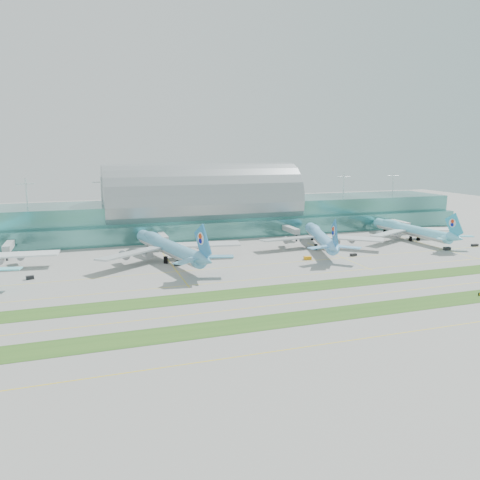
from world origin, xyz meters
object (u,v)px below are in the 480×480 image
object	(u,v)px
terminal	(203,210)
airliner_d	(410,229)
airliner_c	(320,236)
airliner_b	(168,246)

from	to	relation	value
terminal	airliner_d	xyz separation A→B (m)	(108.51, -59.96, -8.16)
terminal	airliner_c	size ratio (longest dim) A/B	4.67
terminal	airliner_c	world-z (taller)	terminal
airliner_b	airliner_c	xyz separation A→B (m)	(81.51, 2.52, -0.60)
airliner_c	airliner_d	world-z (taller)	airliner_c
airliner_c	airliner_b	bearing A→B (deg)	-161.38
airliner_b	airliner_d	distance (m)	142.36
airliner_b	airliner_d	bearing A→B (deg)	-10.64
airliner_d	airliner_b	bearing A→B (deg)	179.25
terminal	airliner_b	distance (m)	75.54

